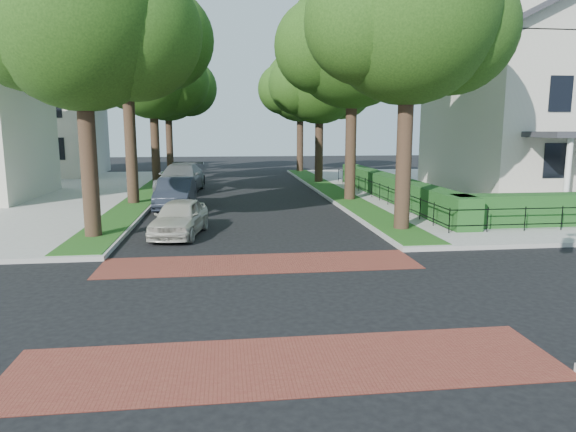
# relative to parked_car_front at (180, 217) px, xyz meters

# --- Properties ---
(ground) EXTENTS (120.00, 120.00, 0.00)m
(ground) POSITION_rel_parked_car_front_xyz_m (2.61, -7.46, -0.66)
(ground) COLOR black
(ground) RESTS_ON ground
(sidewalk_ne) EXTENTS (30.00, 30.00, 0.15)m
(sidewalk_ne) POSITION_rel_parked_car_front_xyz_m (22.11, 11.54, -0.59)
(sidewalk_ne) COLOR gray
(sidewalk_ne) RESTS_ON ground
(crosswalk_far) EXTENTS (9.00, 2.20, 0.01)m
(crosswalk_far) POSITION_rel_parked_car_front_xyz_m (2.61, -4.26, -0.66)
(crosswalk_far) COLOR maroon
(crosswalk_far) RESTS_ON ground
(crosswalk_near) EXTENTS (9.00, 2.20, 0.01)m
(crosswalk_near) POSITION_rel_parked_car_front_xyz_m (2.61, -10.66, -0.66)
(crosswalk_near) COLOR maroon
(crosswalk_near) RESTS_ON ground
(grass_strip_ne) EXTENTS (1.60, 29.80, 0.02)m
(grass_strip_ne) POSITION_rel_parked_car_front_xyz_m (8.01, 11.64, -0.50)
(grass_strip_ne) COLOR #1A4D16
(grass_strip_ne) RESTS_ON sidewalk_ne
(grass_strip_nw) EXTENTS (1.60, 29.80, 0.02)m
(grass_strip_nw) POSITION_rel_parked_car_front_xyz_m (-2.79, 11.64, -0.50)
(grass_strip_nw) COLOR #1A4D16
(grass_strip_nw) RESTS_ON sidewalk_nw
(tree_right_near) EXTENTS (7.75, 6.67, 10.66)m
(tree_right_near) POSITION_rel_parked_car_front_xyz_m (8.21, -0.23, 6.97)
(tree_right_near) COLOR black
(tree_right_near) RESTS_ON sidewalk_ne
(tree_right_mid) EXTENTS (8.25, 7.09, 11.22)m
(tree_right_mid) POSITION_rel_parked_car_front_xyz_m (8.22, 7.79, 7.33)
(tree_right_mid) COLOR black
(tree_right_mid) RESTS_ON sidewalk_ne
(tree_right_far) EXTENTS (7.25, 6.23, 9.74)m
(tree_right_far) POSITION_rel_parked_car_front_xyz_m (8.21, 16.76, 6.25)
(tree_right_far) COLOR black
(tree_right_far) RESTS_ON sidewalk_ne
(tree_right_back) EXTENTS (7.50, 6.45, 10.20)m
(tree_right_back) POSITION_rel_parked_car_front_xyz_m (8.21, 25.77, 6.61)
(tree_right_back) COLOR black
(tree_right_back) RESTS_ON sidewalk_ne
(tree_left_near) EXTENTS (7.50, 6.45, 10.20)m
(tree_left_near) POSITION_rel_parked_car_front_xyz_m (-2.79, -0.23, 6.61)
(tree_left_near) COLOR black
(tree_left_near) RESTS_ON sidewalk_nw
(tree_left_mid) EXTENTS (8.00, 6.88, 11.48)m
(tree_left_mid) POSITION_rel_parked_car_front_xyz_m (-2.79, 7.78, 7.68)
(tree_left_mid) COLOR black
(tree_left_mid) RESTS_ON sidewalk_nw
(tree_left_far) EXTENTS (7.00, 6.02, 9.86)m
(tree_left_far) POSITION_rel_parked_car_front_xyz_m (-2.80, 16.75, 6.46)
(tree_left_far) COLOR black
(tree_left_far) RESTS_ON sidewalk_nw
(tree_left_back) EXTENTS (7.75, 6.66, 10.44)m
(tree_left_back) POSITION_rel_parked_car_front_xyz_m (-2.79, 25.77, 6.75)
(tree_left_back) COLOR black
(tree_left_back) RESTS_ON sidewalk_nw
(hedge_main_road) EXTENTS (1.00, 18.00, 1.20)m
(hedge_main_road) POSITION_rel_parked_car_front_xyz_m (10.31, 7.54, 0.09)
(hedge_main_road) COLOR #18481A
(hedge_main_road) RESTS_ON sidewalk_ne
(fence_main_road) EXTENTS (0.06, 18.00, 0.90)m
(fence_main_road) POSITION_rel_parked_car_front_xyz_m (9.51, 7.54, -0.06)
(fence_main_road) COLOR black
(fence_main_road) RESTS_ON sidewalk_ne
(house_victorian) EXTENTS (13.00, 13.05, 12.48)m
(house_victorian) POSITION_rel_parked_car_front_xyz_m (20.11, 8.45, 5.36)
(house_victorian) COLOR beige
(house_victorian) RESTS_ON sidewalk_ne
(house_left_far) EXTENTS (10.00, 9.00, 10.14)m
(house_left_far) POSITION_rel_parked_car_front_xyz_m (-12.89, 24.53, 4.38)
(house_left_far) COLOR beige
(house_left_far) RESTS_ON sidewalk_nw
(parked_car_front) EXTENTS (2.16, 4.08, 1.32)m
(parked_car_front) POSITION_rel_parked_car_front_xyz_m (0.00, 0.00, 0.00)
(parked_car_front) COLOR #B8B4A5
(parked_car_front) RESTS_ON ground
(parked_car_middle) EXTENTS (1.73, 4.57, 1.49)m
(parked_car_middle) POSITION_rel_parked_car_front_xyz_m (-0.70, 6.28, 0.08)
(parked_car_middle) COLOR #1E232E
(parked_car_middle) RESTS_ON ground
(parked_car_rear) EXTENTS (2.94, 6.06, 1.70)m
(parked_car_rear) POSITION_rel_parked_car_front_xyz_m (-0.99, 12.85, 0.19)
(parked_car_rear) COLOR slate
(parked_car_rear) RESTS_ON ground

